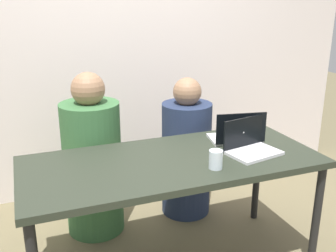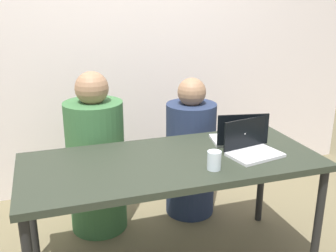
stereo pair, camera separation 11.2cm
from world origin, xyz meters
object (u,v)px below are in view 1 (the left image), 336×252
person_on_right (186,155)px  laptop_back_right (237,135)px  water_glass_right (216,161)px  person_on_left (93,163)px  laptop_front_right (250,146)px

person_on_right → laptop_back_right: size_ratio=3.02×
laptop_back_right → water_glass_right: (-0.32, -0.33, -0.00)m
person_on_left → water_glass_right: (0.54, -0.83, 0.27)m
person_on_left → person_on_right: 0.73m
person_on_left → water_glass_right: size_ratio=11.28×
person_on_left → laptop_back_right: bearing=156.8°
laptop_front_right → laptop_back_right: (0.02, 0.20, 0.00)m
laptop_front_right → laptop_back_right: laptop_back_right is taller
person_on_right → laptop_back_right: 0.61m
laptop_back_right → person_on_right: bearing=-64.9°
laptop_front_right → person_on_right: bearing=87.8°
laptop_back_right → water_glass_right: size_ratio=3.45×
person_on_left → laptop_back_right: person_on_left is taller
person_on_left → laptop_front_right: size_ratio=3.47×
laptop_back_right → laptop_front_right: bearing=94.9°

